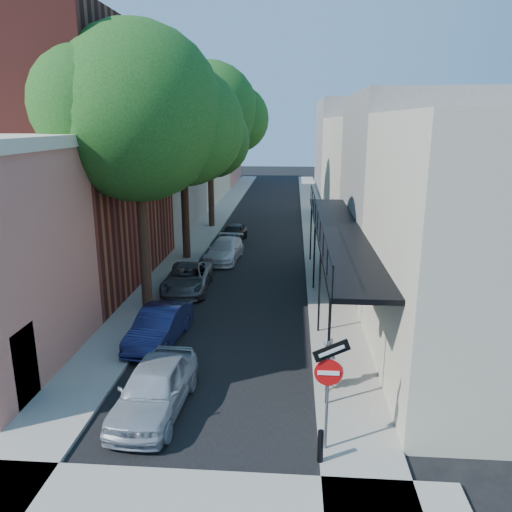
% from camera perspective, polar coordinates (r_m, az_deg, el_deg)
% --- Properties ---
extents(ground, '(160.00, 160.00, 0.00)m').
position_cam_1_polar(ground, '(12.42, -7.81, -23.42)').
color(ground, black).
rests_on(ground, ground).
extents(road_surface, '(6.00, 64.00, 0.01)m').
position_cam_1_polar(road_surface, '(40.28, 0.97, 4.10)').
color(road_surface, black).
rests_on(road_surface, ground).
extents(sidewalk_left, '(2.00, 64.00, 0.12)m').
position_cam_1_polar(sidewalk_left, '(40.69, -4.68, 4.24)').
color(sidewalk_left, gray).
rests_on(sidewalk_left, ground).
extents(sidewalk_right, '(2.00, 64.00, 0.12)m').
position_cam_1_polar(sidewalk_right, '(40.25, 6.68, 4.07)').
color(sidewalk_right, gray).
rests_on(sidewalk_right, ground).
extents(sidewalk_cross, '(12.00, 2.00, 0.12)m').
position_cam_1_polar(sidewalk_cross, '(11.64, -8.95, -26.21)').
color(sidewalk_cross, gray).
rests_on(sidewalk_cross, ground).
extents(buildings_left, '(10.10, 59.10, 12.00)m').
position_cam_1_polar(buildings_left, '(40.04, -12.76, 10.79)').
color(buildings_left, '#C07262').
rests_on(buildings_left, ground).
extents(buildings_right, '(9.80, 55.00, 10.00)m').
position_cam_1_polar(buildings_right, '(39.67, 14.24, 9.92)').
color(buildings_right, '#BFB49D').
rests_on(buildings_right, ground).
extents(sign_post, '(0.89, 0.17, 2.99)m').
position_cam_1_polar(sign_post, '(11.92, 8.29, -13.49)').
color(sign_post, '#595B60').
rests_on(sign_post, ground).
extents(bollard, '(0.14, 0.14, 0.80)m').
position_cam_1_polar(bollard, '(12.32, 7.38, -20.75)').
color(bollard, black).
rests_on(bollard, sidewalk_right).
extents(oak_near, '(7.48, 6.80, 11.42)m').
position_cam_1_polar(oak_near, '(20.52, -12.09, 15.27)').
color(oak_near, '#301D13').
rests_on(oak_near, ground).
extents(oak_mid, '(6.60, 6.00, 10.20)m').
position_cam_1_polar(oak_mid, '(28.29, -7.53, 13.67)').
color(oak_mid, '#301D13').
rests_on(oak_mid, ground).
extents(oak_far, '(7.70, 7.00, 11.90)m').
position_cam_1_polar(oak_far, '(37.17, -4.60, 15.93)').
color(oak_far, '#301D13').
rests_on(oak_far, ground).
extents(parked_car_a, '(1.88, 4.21, 1.41)m').
position_cam_1_polar(parked_car_a, '(14.30, -11.52, -14.56)').
color(parked_car_a, '#A0A7B2').
rests_on(parked_car_a, ground).
extents(parked_car_b, '(1.74, 4.01, 1.28)m').
position_cam_1_polar(parked_car_b, '(18.31, -10.99, -7.89)').
color(parked_car_b, '#161B45').
rests_on(parked_car_b, ground).
extents(parked_car_c, '(2.18, 4.43, 1.21)m').
position_cam_1_polar(parked_car_c, '(23.63, -7.82, -2.53)').
color(parked_car_c, '#4D5054').
rests_on(parked_car_c, ground).
extents(parked_car_d, '(2.05, 4.36, 1.23)m').
position_cam_1_polar(parked_car_d, '(28.53, -3.61, 0.69)').
color(parked_car_d, silver).
rests_on(parked_car_d, ground).
extents(parked_car_e, '(1.77, 3.60, 1.18)m').
position_cam_1_polar(parked_car_e, '(33.01, -2.60, 2.66)').
color(parked_car_e, black).
rests_on(parked_car_e, ground).
extents(pedestrian, '(0.49, 0.65, 1.61)m').
position_cam_1_polar(pedestrian, '(14.98, 8.34, -12.00)').
color(pedestrian, slate).
rests_on(pedestrian, sidewalk_right).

